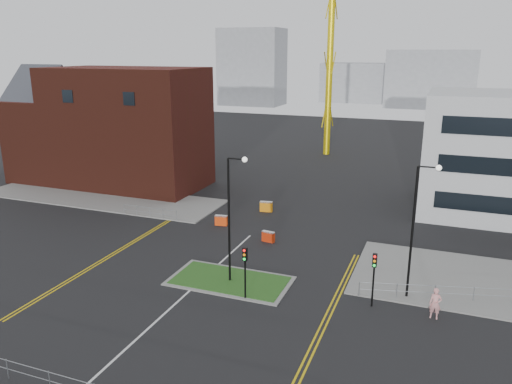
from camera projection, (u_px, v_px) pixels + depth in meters
The scene contains 23 objects.
ground at pixel (143, 333), 29.14m from camera, with size 200.00×200.00×0.00m, color black.
pavement_left at pixel (100, 197), 55.75m from camera, with size 28.00×8.00×0.12m, color slate.
island_kerb at pixel (230, 281), 35.63m from camera, with size 8.60×4.60×0.08m, color slate.
grass_island at pixel (230, 281), 35.62m from camera, with size 8.00×4.00×0.12m, color #204C19.
brick_building at pixel (107, 128), 60.29m from camera, with size 24.20×10.07×14.24m.
streetlamp_island at pixel (232, 210), 34.08m from camera, with size 1.46×0.36×9.18m.
streetlamp_right_near at pixel (417, 221), 31.76m from camera, with size 1.46×0.36×9.18m.
traffic_light_island at pixel (245, 263), 32.43m from camera, with size 0.28×0.33×3.65m.
traffic_light_right at pixel (374, 270), 31.48m from camera, with size 0.28×0.33×3.65m.
railing_front at pixel (71, 383), 23.53m from camera, with size 24.05×0.05×1.10m.
railing_left at pixel (150, 211), 48.88m from camera, with size 6.05×0.05×1.10m.
centre_line at pixel (161, 316), 30.93m from camera, with size 0.15×30.00×0.01m, color silver.
yellow_left_a at pixel (118, 250), 41.21m from camera, with size 0.12×24.00×0.01m, color gold.
yellow_left_b at pixel (121, 250), 41.11m from camera, with size 0.12×24.00×0.01m, color gold.
yellow_right_a at pixel (326, 314), 31.27m from camera, with size 0.12×20.00×0.01m, color gold.
yellow_right_b at pixel (331, 314), 31.16m from camera, with size 0.12×20.00×0.01m, color gold.
skyline_a at pixel (252, 67), 147.63m from camera, with size 18.00×12.00×22.00m, color gray.
skyline_b at pixel (430, 79), 140.28m from camera, with size 24.00×12.00×16.00m, color gray.
skyline_d at pixel (371, 83), 155.99m from camera, with size 30.00×12.00×12.00m, color gray.
pedestrian at pixel (435, 303), 30.50m from camera, with size 0.72×0.48×1.98m, color pink.
barrier_left at pixel (266, 206), 50.88m from camera, with size 1.32×0.62×1.07m.
barrier_mid at pixel (221, 220), 46.88m from camera, with size 1.21×0.56×0.98m.
barrier_right at pixel (268, 236), 42.87m from camera, with size 1.16×0.55×0.94m.
Camera 1 is at (15.35, -21.70, 15.94)m, focal length 35.00 mm.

